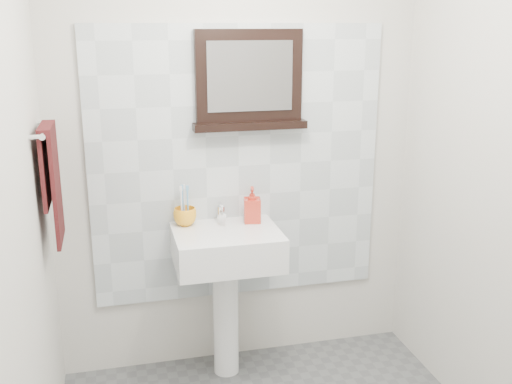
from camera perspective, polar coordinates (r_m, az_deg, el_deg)
The scene contains 11 objects.
back_wall at distance 3.26m, azimuth -1.76°, elevation 4.29°, with size 2.00×0.01×2.50m, color beige.
front_wall at distance 1.31m, azimuth 19.78°, elevation -14.89°, with size 2.00×0.01×2.50m, color beige.
left_wall at distance 2.15m, azimuth -22.05°, elevation -3.00°, with size 0.01×2.20×2.50m, color beige.
splashback at distance 3.27m, azimuth -1.70°, elevation 2.53°, with size 1.60×0.02×1.50m, color silver.
pedestal_sink at distance 3.19m, azimuth -2.82°, elevation -6.76°, with size 0.55×0.44×0.96m.
toothbrush_cup at distance 3.21m, azimuth -6.78°, elevation -2.34°, with size 0.12×0.12×0.10m, color #FDA81D.
toothbrushes at distance 3.19m, azimuth -6.88°, elevation -1.05°, with size 0.05×0.04×0.21m.
soap_dispenser at distance 3.22m, azimuth -0.37°, elevation -1.21°, with size 0.09×0.09×0.20m, color red.
framed_mirror at distance 3.18m, azimuth -0.67°, elevation 10.39°, with size 0.61×0.11×0.51m.
towel_bar at distance 2.84m, azimuth -19.43°, elevation 5.66°, with size 0.07×0.40×0.03m.
hand_towel at distance 2.88m, azimuth -18.91°, elevation 1.56°, with size 0.06×0.30×0.55m.
Camera 1 is at (-0.67, -2.02, 1.90)m, focal length 42.00 mm.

